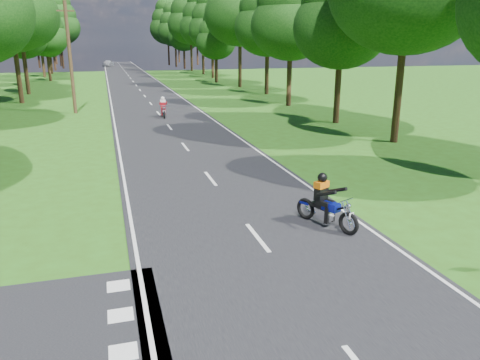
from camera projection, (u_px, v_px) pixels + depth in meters
name	position (u px, v px, depth m)	size (l,w,h in m)	color
ground	(283.00, 271.00, 11.11)	(160.00, 160.00, 0.00)	#2B5513
main_road	(136.00, 85.00, 57.17)	(7.00, 140.00, 0.02)	black
road_markings	(136.00, 87.00, 55.40)	(7.40, 140.00, 0.01)	silver
treeline	(138.00, 18.00, 64.46)	(40.00, 115.35, 14.78)	black
telegraph_pole	(70.00, 58.00, 34.16)	(1.20, 0.26, 8.00)	#382616
rider_near_blue	(327.00, 201.00, 13.49)	(0.64, 1.91, 1.59)	navy
rider_far_red	(163.00, 107.00, 33.14)	(0.58, 1.74, 1.45)	#B30D17
distant_car	(108.00, 63.00, 99.54)	(1.55, 3.85, 1.31)	#B8BBBF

